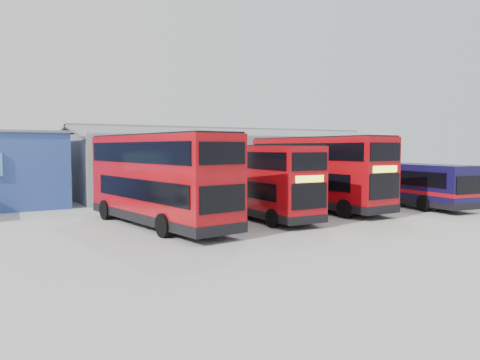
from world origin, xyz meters
TOP-DOWN VIEW (x-y plane):
  - ground_plane at (0.00, 0.00)m, footprint 120.00×120.00m
  - maintenance_shed at (8.00, 20.00)m, footprint 30.50×12.00m
  - double_decker_left at (-5.58, 4.64)m, footprint 4.05×11.38m
  - double_decker_centre at (0.39, 4.66)m, footprint 2.72×9.93m
  - double_decker_right at (5.69, 5.62)m, footprint 3.05×11.23m
  - single_decker_blue at (12.34, 4.13)m, footprint 3.92×11.03m

SIDE VIEW (x-z plane):
  - ground_plane at x=0.00m, z-range 0.00..0.00m
  - single_decker_blue at x=12.34m, z-range -0.01..2.92m
  - double_decker_centre at x=0.39m, z-range -0.01..4.16m
  - double_decker_left at x=-5.58m, z-range -0.01..4.70m
  - double_decker_right at x=5.69m, z-range -0.01..4.71m
  - maintenance_shed at x=8.00m, z-range -0.34..5.55m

